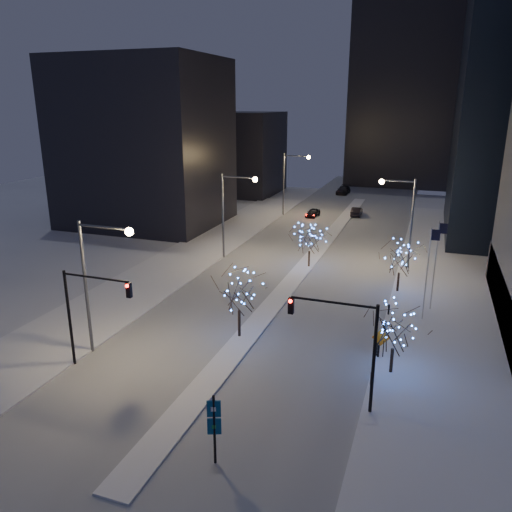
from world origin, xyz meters
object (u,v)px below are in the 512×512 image
at_px(street_lamp_w_near, 96,270).
at_px(traffic_signal_east, 348,337).
at_px(street_lamp_east, 404,211).
at_px(car_mid, 357,212).
at_px(holiday_tree_median_far, 310,239).
at_px(street_lamp_w_mid, 231,205).
at_px(holiday_tree_plaza_far, 400,258).
at_px(holiday_tree_median_near, 239,291).
at_px(car_near, 313,213).
at_px(car_far, 343,190).
at_px(street_lamp_w_far, 290,176).
at_px(traffic_signal_west, 87,305).
at_px(holiday_tree_plaza_near, 394,329).
at_px(construction_sign, 381,340).
at_px(wayfinding_sign, 214,422).

xyz_separation_m(street_lamp_w_near, traffic_signal_east, (17.88, -1.00, -1.74)).
distance_m(street_lamp_east, car_mid, 27.47).
bearing_deg(street_lamp_w_near, holiday_tree_median_far, 69.11).
relative_size(street_lamp_w_mid, holiday_tree_plaza_far, 1.92).
distance_m(holiday_tree_median_near, holiday_tree_plaza_far, 18.07).
distance_m(street_lamp_w_mid, car_near, 26.32).
bearing_deg(street_lamp_east, holiday_tree_median_near, -115.48).
distance_m(street_lamp_w_mid, car_far, 48.79).
bearing_deg(car_near, street_lamp_w_far, -167.84).
height_order(street_lamp_w_far, car_mid, street_lamp_w_far).
relative_size(street_lamp_w_near, traffic_signal_east, 1.43).
bearing_deg(traffic_signal_west, holiday_tree_plaza_far, 49.44).
bearing_deg(holiday_tree_plaza_far, traffic_signal_west, -130.56).
bearing_deg(holiday_tree_median_far, holiday_tree_median_near, -93.02).
distance_m(street_lamp_east, holiday_tree_plaza_far, 8.42).
relative_size(traffic_signal_east, car_far, 1.30).
height_order(traffic_signal_west, car_far, traffic_signal_west).
bearing_deg(street_lamp_w_far, car_mid, 18.32).
height_order(street_lamp_w_mid, traffic_signal_east, street_lamp_w_mid).
bearing_deg(holiday_tree_median_far, traffic_signal_east, -71.84).
relative_size(street_lamp_w_mid, holiday_tree_plaza_near, 2.00).
bearing_deg(holiday_tree_median_far, construction_sign, -62.28).
bearing_deg(traffic_signal_west, car_mid, 79.84).
relative_size(car_near, car_far, 0.72).
height_order(car_far, holiday_tree_median_far, holiday_tree_median_far).
bearing_deg(holiday_tree_median_near, wayfinding_sign, -73.63).
bearing_deg(street_lamp_w_mid, holiday_tree_median_far, -1.68).
xyz_separation_m(car_mid, holiday_tree_median_far, (-1.00, -28.73, 2.65)).
height_order(street_lamp_w_near, street_lamp_w_mid, same).
xyz_separation_m(street_lamp_w_mid, holiday_tree_median_near, (8.44, -19.20, -2.55)).
relative_size(street_lamp_w_near, construction_sign, 4.68).
bearing_deg(wayfinding_sign, traffic_signal_west, 132.16).
height_order(street_lamp_w_mid, construction_sign, street_lamp_w_mid).
xyz_separation_m(street_lamp_w_mid, street_lamp_w_far, (0.00, 25.00, 0.00)).
xyz_separation_m(street_lamp_w_far, construction_sign, (19.24, -43.92, -5.06)).
height_order(street_lamp_w_mid, car_near, street_lamp_w_mid).
xyz_separation_m(street_lamp_w_near, street_lamp_w_mid, (0.00, 25.00, 0.00)).
bearing_deg(car_near, street_lamp_east, -49.19).
height_order(car_near, construction_sign, construction_sign).
distance_m(street_lamp_w_mid, holiday_tree_median_far, 9.95).
xyz_separation_m(street_lamp_east, holiday_tree_plaza_far, (0.42, -7.88, -2.93)).
distance_m(street_lamp_w_near, street_lamp_east, 33.85).
bearing_deg(construction_sign, car_mid, 88.96).
bearing_deg(traffic_signal_east, construction_sign, 79.12).
relative_size(street_lamp_w_near, car_far, 1.85).
distance_m(car_mid, car_far, 20.56).
distance_m(street_lamp_east, holiday_tree_median_near, 24.72).
relative_size(traffic_signal_east, holiday_tree_median_far, 1.41).
bearing_deg(traffic_signal_east, street_lamp_east, 87.74).
bearing_deg(street_lamp_east, construction_sign, -89.43).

